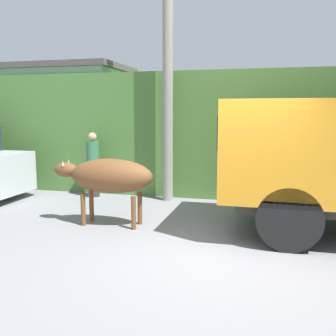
{
  "coord_description": "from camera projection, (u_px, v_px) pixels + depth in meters",
  "views": [
    {
      "loc": [
        0.66,
        -5.93,
        2.16
      ],
      "look_at": [
        -1.18,
        1.15,
        1.11
      ],
      "focal_mm": 42.0,
      "sensor_mm": 36.0,
      "label": 1
    }
  ],
  "objects": [
    {
      "name": "building_backdrop",
      "position": [
        27.0,
        124.0,
        12.34
      ],
      "size": [
        6.47,
        2.7,
        3.52
      ],
      "color": "#8CC69E",
      "rests_on": "ground_plane"
    },
    {
      "name": "pedestrian_on_hill",
      "position": [
        93.0,
        162.0,
        10.0
      ],
      "size": [
        0.41,
        0.41,
        1.65
      ],
      "rotation": [
        0.0,
        0.0,
        3.45
      ],
      "color": "#38332D",
      "rests_on": "ground_plane"
    },
    {
      "name": "brown_cow",
      "position": [
        109.0,
        176.0,
        7.47
      ],
      "size": [
        2.01,
        0.66,
        1.29
      ],
      "rotation": [
        0.0,
        0.0,
        0.18
      ],
      "color": "brown",
      "rests_on": "ground_plane"
    },
    {
      "name": "utility_pole",
      "position": [
        168.0,
        51.0,
        9.2
      ],
      "size": [
        0.9,
        0.25,
        6.92
      ],
      "color": "gray",
      "rests_on": "ground_plane"
    },
    {
      "name": "ground_plane",
      "position": [
        223.0,
        251.0,
        6.15
      ],
      "size": [
        60.0,
        60.0,
        0.0
      ],
      "primitive_type": "plane",
      "color": "gray"
    },
    {
      "name": "hillside_embankment",
      "position": [
        248.0,
        131.0,
        12.0
      ],
      "size": [
        32.0,
        5.48,
        3.16
      ],
      "color": "#4C7A38",
      "rests_on": "ground_plane"
    }
  ]
}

